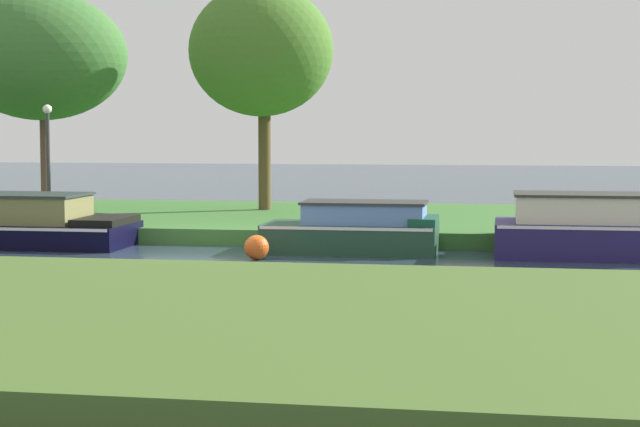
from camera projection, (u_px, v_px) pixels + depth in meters
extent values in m
plane|color=#293846|center=(200.00, 255.00, 24.31)|extent=(120.00, 120.00, 0.00)
cube|color=#396B2D|center=(267.00, 220.00, 31.16)|extent=(72.00, 10.00, 0.40)
cube|color=#435F27|center=(26.00, 315.00, 15.45)|extent=(72.00, 10.00, 0.40)
cube|color=black|center=(30.00, 234.00, 26.26)|extent=(5.06, 2.39, 0.57)
cube|color=silver|center=(30.00, 224.00, 26.24)|extent=(4.96, 2.42, 0.07)
cube|color=olive|center=(19.00, 209.00, 26.25)|extent=(3.18, 1.82, 0.67)
cube|color=#26312E|center=(19.00, 195.00, 26.23)|extent=(3.28, 1.91, 0.06)
cube|color=black|center=(106.00, 221.00, 25.89)|extent=(1.09, 2.01, 0.17)
cube|color=#1F422F|center=(351.00, 238.00, 24.89)|extent=(4.04, 1.87, 0.68)
cube|color=white|center=(351.00, 225.00, 24.87)|extent=(3.95, 1.90, 0.07)
cube|color=#6083C3|center=(365.00, 214.00, 24.79)|extent=(2.79, 1.42, 0.47)
cube|color=#313030|center=(365.00, 202.00, 24.77)|extent=(2.89, 1.50, 0.06)
cube|color=#154936|center=(424.00, 221.00, 24.57)|extent=(0.62, 1.57, 0.18)
cube|color=#231B52|center=(607.00, 240.00, 23.90)|extent=(4.98, 2.22, 0.79)
cube|color=white|center=(607.00, 224.00, 23.87)|extent=(4.88, 2.25, 0.07)
cube|color=beige|center=(603.00, 209.00, 23.87)|extent=(3.84, 1.69, 0.59)
cube|color=#31332B|center=(603.00, 195.00, 23.84)|extent=(3.94, 1.77, 0.06)
cylinder|color=brown|center=(45.00, 151.00, 32.76)|extent=(0.26, 0.26, 3.61)
ellipsoid|color=#3A6C2F|center=(41.00, 56.00, 32.39)|extent=(5.35, 4.44, 3.90)
cylinder|color=brown|center=(265.00, 149.00, 32.49)|extent=(0.38, 0.38, 3.74)
ellipsoid|color=#447227|center=(261.00, 50.00, 31.82)|extent=(4.36, 3.98, 3.96)
cylinder|color=#333338|center=(48.00, 169.00, 27.91)|extent=(0.10, 0.10, 2.88)
sphere|color=white|center=(47.00, 109.00, 27.79)|extent=(0.24, 0.24, 0.24)
cylinder|color=#4E3830|center=(557.00, 223.00, 25.23)|extent=(0.17, 0.17, 0.53)
sphere|color=#E55919|center=(257.00, 247.00, 23.46)|extent=(0.55, 0.55, 0.55)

